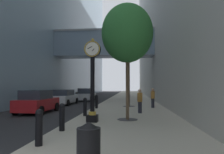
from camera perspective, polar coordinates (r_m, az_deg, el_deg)
The scene contains 17 objects.
ground_plane at distance 30.61m, azimuth -1.07°, elevation -6.08°, with size 110.00×110.00×0.00m, color #262628.
sidewalk_right at distance 33.43m, azimuth 4.75°, elevation -5.64°, with size 6.15×80.00×0.14m, color #ADA593.
street_clock at distance 11.14m, azimuth -5.18°, elevation 0.35°, with size 0.84×0.55×4.30m.
bollard_nearest at distance 7.15m, azimuth -18.72°, elevation -12.27°, with size 0.24×0.24×1.12m.
bollard_second at distance 9.20m, azimuth -13.06°, elevation -10.09°, with size 0.24×0.24×1.12m.
bollard_fourth at distance 13.46m, azimuth -7.13°, elevation -7.67°, with size 0.24×0.24×1.12m.
bollard_fifth at distance 15.63m, azimuth -5.40°, elevation -6.94°, with size 0.24×0.24×1.12m.
bollard_sixth at distance 17.81m, azimuth -4.10°, elevation -6.38°, with size 0.24×0.24×1.12m.
street_tree_near at distance 12.17m, azimuth 4.04°, elevation 11.41°, with size 2.84×2.84×6.38m.
street_tree_mid_near at distance 19.71m, azimuth 4.44°, elevation 6.78°, with size 1.92×1.92×6.14m.
trash_bin at distance 4.93m, azimuth -6.21°, elevation -17.56°, with size 0.53×0.53×1.05m.
pedestrian_walking at distance 18.60m, azimuth 10.70°, elevation -5.34°, with size 0.38×0.48×1.64m.
pedestrian_by_clock at distance 14.79m, azimuth 7.37°, elevation -6.16°, with size 0.46×0.46×1.61m.
car_silver_near at distance 28.78m, azimuth -6.80°, elevation -4.72°, with size 2.04×4.60×1.62m.
car_white_mid at distance 23.45m, azimuth -12.61°, elevation -5.24°, with size 2.18×4.64×1.59m.
car_red_far at distance 16.79m, azimuth -19.14°, elevation -6.22°, with size 2.11×4.11×1.67m.
car_black_trailing at distance 35.00m, azimuth -7.21°, elevation -4.30°, with size 2.10×4.61×1.62m.
Camera 1 is at (3.26, -3.38, 1.97)m, focal length 34.62 mm.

